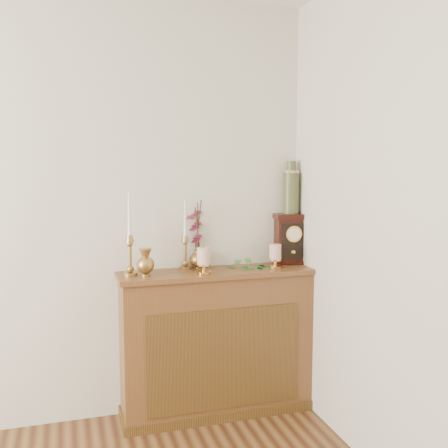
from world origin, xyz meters
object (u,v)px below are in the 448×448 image
object	(u,v)px
candlestick_center	(185,247)
candlestick_left	(130,249)
ceramic_vase	(291,190)
ginger_jar	(196,237)
mantel_clock	(290,239)
bud_vase	(145,263)

from	to	relation	value
candlestick_center	candlestick_left	bearing A→B (deg)	-162.91
ceramic_vase	ginger_jar	bearing A→B (deg)	176.75
ceramic_vase	candlestick_left	bearing A→B (deg)	-174.69
mantel_clock	candlestick_left	bearing A→B (deg)	-168.79
candlestick_left	ginger_jar	world-z (taller)	candlestick_left
candlestick_center	ginger_jar	size ratio (longest dim) A/B	0.99
candlestick_center	ceramic_vase	world-z (taller)	ceramic_vase
candlestick_left	bud_vase	world-z (taller)	candlestick_left
candlestick_left	ginger_jar	size ratio (longest dim) A/B	1.14
bud_vase	ceramic_vase	world-z (taller)	ceramic_vase
candlestick_left	candlestick_center	world-z (taller)	candlestick_left
candlestick_left	bud_vase	distance (m)	0.13
candlestick_left	mantel_clock	size ratio (longest dim) A/B	1.49
candlestick_center	ginger_jar	bearing A→B (deg)	18.26
candlestick_center	mantel_clock	size ratio (longest dim) A/B	1.30
candlestick_center	ginger_jar	world-z (taller)	ginger_jar
candlestick_left	mantel_clock	bearing A→B (deg)	5.15
bud_vase	mantel_clock	xyz separation A→B (m)	(1.00, 0.15, 0.08)
candlestick_center	bud_vase	distance (m)	0.33
candlestick_left	ceramic_vase	bearing A→B (deg)	5.31
candlestick_left	mantel_clock	xyz separation A→B (m)	(1.08, 0.10, 0.00)
ginger_jar	mantel_clock	distance (m)	0.64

